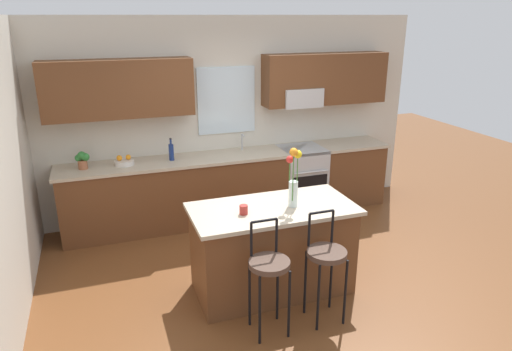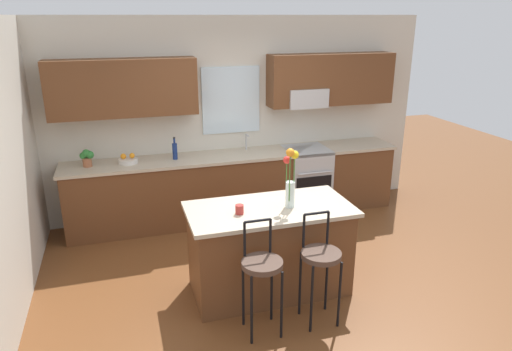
{
  "view_description": "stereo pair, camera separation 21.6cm",
  "coord_description": "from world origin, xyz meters",
  "px_view_note": "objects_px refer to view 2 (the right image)",
  "views": [
    {
      "loc": [
        -1.7,
        -4.06,
        2.7
      ],
      "look_at": [
        -0.08,
        0.55,
        1.0
      ],
      "focal_mm": 32.46,
      "sensor_mm": 36.0,
      "label": 1
    },
    {
      "loc": [
        -1.49,
        -4.12,
        2.7
      ],
      "look_at": [
        -0.08,
        0.55,
        1.0
      ],
      "focal_mm": 32.46,
      "sensor_mm": 36.0,
      "label": 2
    }
  ],
  "objects_px": {
    "mug_ceramic": "(239,209)",
    "bar_stool_middle": "(321,259)",
    "bar_stool_near": "(262,268)",
    "potted_plant_small": "(87,157)",
    "oven_range": "(306,179)",
    "bottle_olive_oil": "(175,151)",
    "kitchen_island": "(269,249)",
    "fruit_bowl_oranges": "(128,160)",
    "flower_vase": "(290,179)"
  },
  "relations": [
    {
      "from": "kitchen_island",
      "to": "potted_plant_small",
      "type": "bearing_deg",
      "value": 133.05
    },
    {
      "from": "potted_plant_small",
      "to": "mug_ceramic",
      "type": "bearing_deg",
      "value": -53.65
    },
    {
      "from": "bar_stool_near",
      "to": "potted_plant_small",
      "type": "distance_m",
      "value": 2.93
    },
    {
      "from": "oven_range",
      "to": "potted_plant_small",
      "type": "distance_m",
      "value": 2.98
    },
    {
      "from": "flower_vase",
      "to": "potted_plant_small",
      "type": "bearing_deg",
      "value": 135.25
    },
    {
      "from": "oven_range",
      "to": "bar_stool_near",
      "type": "bearing_deg",
      "value": -120.26
    },
    {
      "from": "oven_range",
      "to": "bottle_olive_oil",
      "type": "xyz_separation_m",
      "value": [
        -1.84,
        0.02,
        0.58
      ]
    },
    {
      "from": "bar_stool_near",
      "to": "flower_vase",
      "type": "xyz_separation_m",
      "value": [
        0.46,
        0.57,
        0.58
      ]
    },
    {
      "from": "bar_stool_near",
      "to": "potted_plant_small",
      "type": "height_order",
      "value": "potted_plant_small"
    },
    {
      "from": "oven_range",
      "to": "fruit_bowl_oranges",
      "type": "relative_size",
      "value": 3.83
    },
    {
      "from": "flower_vase",
      "to": "fruit_bowl_oranges",
      "type": "xyz_separation_m",
      "value": [
        -1.46,
        1.92,
        -0.25
      ]
    },
    {
      "from": "bottle_olive_oil",
      "to": "bar_stool_middle",
      "type": "bearing_deg",
      "value": -69.17
    },
    {
      "from": "oven_range",
      "to": "mug_ceramic",
      "type": "distance_m",
      "value": 2.48
    },
    {
      "from": "fruit_bowl_oranges",
      "to": "potted_plant_small",
      "type": "xyz_separation_m",
      "value": [
        -0.48,
        -0.0,
        0.08
      ]
    },
    {
      "from": "bar_stool_near",
      "to": "mug_ceramic",
      "type": "xyz_separation_m",
      "value": [
        -0.05,
        0.55,
        0.33
      ]
    },
    {
      "from": "bar_stool_near",
      "to": "fruit_bowl_oranges",
      "type": "relative_size",
      "value": 4.34
    },
    {
      "from": "kitchen_island",
      "to": "fruit_bowl_oranges",
      "type": "xyz_separation_m",
      "value": [
        -1.27,
        1.88,
        0.5
      ]
    },
    {
      "from": "mug_ceramic",
      "to": "oven_range",
      "type": "bearing_deg",
      "value": 52.16
    },
    {
      "from": "kitchen_island",
      "to": "bottle_olive_oil",
      "type": "distance_m",
      "value": 2.07
    },
    {
      "from": "mug_ceramic",
      "to": "fruit_bowl_oranges",
      "type": "height_order",
      "value": "fruit_bowl_oranges"
    },
    {
      "from": "mug_ceramic",
      "to": "bottle_olive_oil",
      "type": "distance_m",
      "value": 1.97
    },
    {
      "from": "bar_stool_middle",
      "to": "mug_ceramic",
      "type": "height_order",
      "value": "bar_stool_middle"
    },
    {
      "from": "kitchen_island",
      "to": "bottle_olive_oil",
      "type": "height_order",
      "value": "bottle_olive_oil"
    },
    {
      "from": "oven_range",
      "to": "bar_stool_middle",
      "type": "xyz_separation_m",
      "value": [
        -0.89,
        -2.47,
        0.18
      ]
    },
    {
      "from": "oven_range",
      "to": "mug_ceramic",
      "type": "xyz_separation_m",
      "value": [
        -1.49,
        -1.92,
        0.51
      ]
    },
    {
      "from": "mug_ceramic",
      "to": "bar_stool_middle",
      "type": "bearing_deg",
      "value": -42.71
    },
    {
      "from": "fruit_bowl_oranges",
      "to": "kitchen_island",
      "type": "bearing_deg",
      "value": -55.94
    },
    {
      "from": "kitchen_island",
      "to": "bar_stool_middle",
      "type": "xyz_separation_m",
      "value": [
        0.28,
        -0.62,
        0.17
      ]
    },
    {
      "from": "oven_range",
      "to": "flower_vase",
      "type": "relative_size",
      "value": 1.51
    },
    {
      "from": "bottle_olive_oil",
      "to": "potted_plant_small",
      "type": "height_order",
      "value": "bottle_olive_oil"
    },
    {
      "from": "bar_stool_middle",
      "to": "fruit_bowl_oranges",
      "type": "bearing_deg",
      "value": 121.75
    },
    {
      "from": "flower_vase",
      "to": "potted_plant_small",
      "type": "xyz_separation_m",
      "value": [
        -1.94,
        1.92,
        -0.17
      ]
    },
    {
      "from": "potted_plant_small",
      "to": "bar_stool_middle",
      "type": "bearing_deg",
      "value": -50.89
    },
    {
      "from": "bar_stool_near",
      "to": "potted_plant_small",
      "type": "bearing_deg",
      "value": 120.64
    },
    {
      "from": "bar_stool_near",
      "to": "fruit_bowl_oranges",
      "type": "height_order",
      "value": "fruit_bowl_oranges"
    },
    {
      "from": "kitchen_island",
      "to": "mug_ceramic",
      "type": "relative_size",
      "value": 18.03
    },
    {
      "from": "potted_plant_small",
      "to": "bar_stool_near",
      "type": "bearing_deg",
      "value": -59.36
    },
    {
      "from": "kitchen_island",
      "to": "fruit_bowl_oranges",
      "type": "bearing_deg",
      "value": 124.06
    },
    {
      "from": "oven_range",
      "to": "bottle_olive_oil",
      "type": "relative_size",
      "value": 3.13
    },
    {
      "from": "oven_range",
      "to": "bar_stool_middle",
      "type": "bearing_deg",
      "value": -109.83
    },
    {
      "from": "bar_stool_near",
      "to": "fruit_bowl_oranges",
      "type": "distance_m",
      "value": 2.7
    },
    {
      "from": "bar_stool_middle",
      "to": "flower_vase",
      "type": "distance_m",
      "value": 0.81
    },
    {
      "from": "flower_vase",
      "to": "potted_plant_small",
      "type": "height_order",
      "value": "flower_vase"
    },
    {
      "from": "bar_stool_middle",
      "to": "potted_plant_small",
      "type": "height_order",
      "value": "potted_plant_small"
    },
    {
      "from": "kitchen_island",
      "to": "bottle_olive_oil",
      "type": "relative_size",
      "value": 5.53
    },
    {
      "from": "oven_range",
      "to": "bottle_olive_oil",
      "type": "distance_m",
      "value": 1.93
    },
    {
      "from": "bar_stool_middle",
      "to": "mug_ceramic",
      "type": "relative_size",
      "value": 11.58
    },
    {
      "from": "flower_vase",
      "to": "kitchen_island",
      "type": "bearing_deg",
      "value": 165.71
    },
    {
      "from": "oven_range",
      "to": "bottle_olive_oil",
      "type": "bearing_deg",
      "value": 179.23
    },
    {
      "from": "bar_stool_middle",
      "to": "bottle_olive_oil",
      "type": "xyz_separation_m",
      "value": [
        -0.95,
        2.49,
        0.4
      ]
    }
  ]
}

